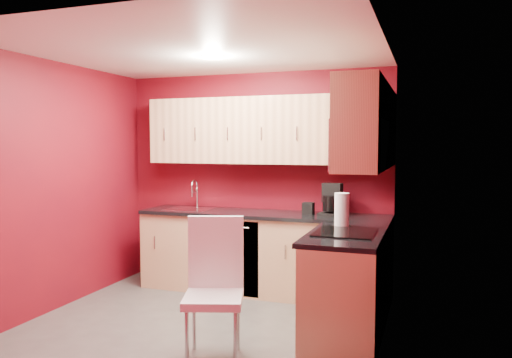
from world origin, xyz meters
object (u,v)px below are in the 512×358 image
Objects in this scene: dining_chair at (213,290)px; sink at (191,206)px; microwave at (360,145)px; coffee_maker at (330,200)px; paper_towel at (342,210)px; napkin_holder at (308,208)px.

sink is at bearing 103.22° from dining_chair.
microwave reaches higher than coffee_maker.
sink is 2.02m from paper_towel.
microwave is at bearing -56.55° from napkin_holder.
microwave reaches higher than dining_chair.
sink is at bearing -172.75° from coffee_maker.
sink is at bearing -178.74° from napkin_holder.
paper_towel is at bearing 122.31° from microwave.
napkin_holder is 0.12× the size of dining_chair.
dining_chair is at bearing -140.99° from microwave.
coffee_maker reaches higher than napkin_holder.
coffee_maker is at bearing -10.46° from napkin_holder.
napkin_holder is at bearing 123.45° from microwave.
sink is 1.66× the size of paper_towel.
coffee_maker is 0.72m from paper_towel.
dining_chair is at bearing -99.51° from napkin_holder.
paper_towel is at bearing -56.07° from napkin_holder.
microwave is 0.70m from paper_towel.
dining_chair is (-0.56, -1.79, -0.53)m from coffee_maker.
microwave is at bearing -58.52° from coffee_maker.
napkin_holder is (-0.68, 1.03, -0.69)m from microwave.
dining_chair is (-0.79, -1.12, -0.52)m from paper_towel.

